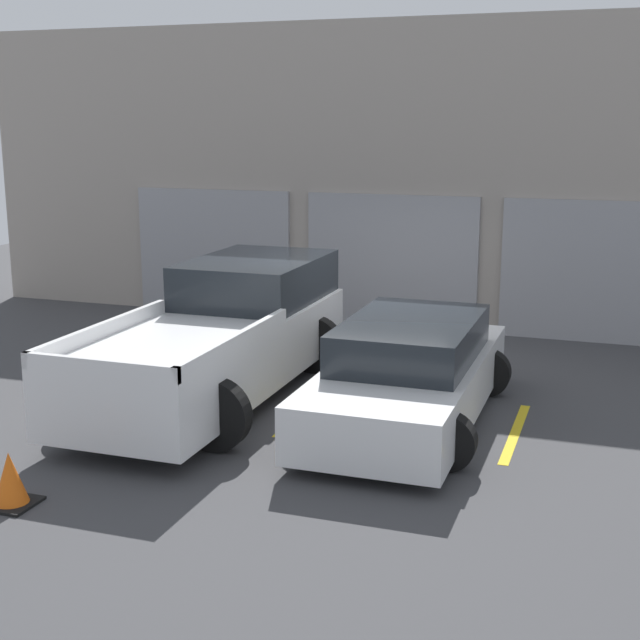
# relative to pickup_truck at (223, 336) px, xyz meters

# --- Properties ---
(ground_plane) EXTENTS (28.00, 28.00, 0.00)m
(ground_plane) POSITION_rel_pickup_truck_xyz_m (1.34, 1.73, -0.82)
(ground_plane) COLOR #3D3D3F
(shophouse_building) EXTENTS (17.04, 0.68, 5.42)m
(shophouse_building) POSITION_rel_pickup_truck_xyz_m (1.34, 5.02, 1.85)
(shophouse_building) COLOR #9E9389
(shophouse_building) RESTS_ON ground
(pickup_truck) EXTENTS (2.52, 5.51, 1.72)m
(pickup_truck) POSITION_rel_pickup_truck_xyz_m (0.00, 0.00, 0.00)
(pickup_truck) COLOR white
(pickup_truck) RESTS_ON ground
(sedan_white) EXTENTS (2.19, 4.54, 1.29)m
(sedan_white) POSITION_rel_pickup_truck_xyz_m (2.68, -0.29, -0.21)
(sedan_white) COLOR white
(sedan_white) RESTS_ON ground
(parking_stripe_far_left) EXTENTS (0.12, 2.20, 0.01)m
(parking_stripe_far_left) POSITION_rel_pickup_truck_xyz_m (-1.34, -0.32, -0.81)
(parking_stripe_far_left) COLOR gold
(parking_stripe_far_left) RESTS_ON ground
(parking_stripe_left) EXTENTS (0.12, 2.20, 0.01)m
(parking_stripe_left) POSITION_rel_pickup_truck_xyz_m (1.34, -0.32, -0.81)
(parking_stripe_left) COLOR gold
(parking_stripe_left) RESTS_ON ground
(parking_stripe_centre) EXTENTS (0.12, 2.20, 0.01)m
(parking_stripe_centre) POSITION_rel_pickup_truck_xyz_m (4.03, -0.32, -0.81)
(parking_stripe_centre) COLOR gold
(parking_stripe_centre) RESTS_ON ground
(traffic_cone) EXTENTS (0.47, 0.47, 0.55)m
(traffic_cone) POSITION_rel_pickup_truck_xyz_m (-0.42, -4.04, -0.56)
(traffic_cone) COLOR black
(traffic_cone) RESTS_ON ground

